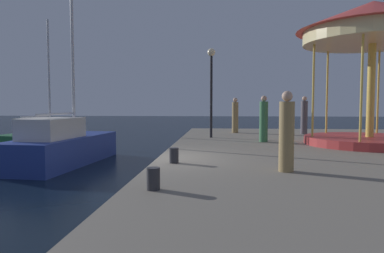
{
  "coord_description": "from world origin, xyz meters",
  "views": [
    {
      "loc": [
        1.77,
        -9.9,
        2.32
      ],
      "look_at": [
        0.7,
        3.59,
        1.47
      ],
      "focal_mm": 32.63,
      "sensor_mm": 36.0,
      "label": 1
    }
  ],
  "objects_px": {
    "lamp_post_mid_promenade": "(211,76)",
    "bollard_north": "(174,155)",
    "person_far_corner": "(304,116)",
    "person_mid_promenade": "(235,116)",
    "person_by_the_water": "(287,134)",
    "bollard_south": "(153,179)",
    "sailboat_green": "(40,135)",
    "carousel": "(373,38)",
    "person_near_carousel": "(264,120)",
    "sailboat_blue": "(62,146)"
  },
  "relations": [
    {
      "from": "person_near_carousel",
      "to": "sailboat_blue",
      "type": "bearing_deg",
      "value": -169.5
    },
    {
      "from": "carousel",
      "to": "person_by_the_water",
      "type": "height_order",
      "value": "carousel"
    },
    {
      "from": "bollard_north",
      "to": "person_near_carousel",
      "type": "xyz_separation_m",
      "value": [
        2.97,
        5.44,
        0.69
      ]
    },
    {
      "from": "lamp_post_mid_promenade",
      "to": "bollard_north",
      "type": "height_order",
      "value": "lamp_post_mid_promenade"
    },
    {
      "from": "carousel",
      "to": "person_mid_promenade",
      "type": "height_order",
      "value": "carousel"
    },
    {
      "from": "person_by_the_water",
      "to": "person_far_corner",
      "type": "distance_m",
      "value": 10.71
    },
    {
      "from": "sailboat_blue",
      "to": "person_far_corner",
      "type": "bearing_deg",
      "value": 27.44
    },
    {
      "from": "sailboat_blue",
      "to": "person_mid_promenade",
      "type": "distance_m",
      "value": 9.21
    },
    {
      "from": "person_near_carousel",
      "to": "person_mid_promenade",
      "type": "relative_size",
      "value": 0.99
    },
    {
      "from": "person_near_carousel",
      "to": "carousel",
      "type": "bearing_deg",
      "value": -11.3
    },
    {
      "from": "bollard_north",
      "to": "person_by_the_water",
      "type": "height_order",
      "value": "person_by_the_water"
    },
    {
      "from": "person_far_corner",
      "to": "person_by_the_water",
      "type": "bearing_deg",
      "value": -105.3
    },
    {
      "from": "person_by_the_water",
      "to": "person_near_carousel",
      "type": "distance_m",
      "value": 6.39
    },
    {
      "from": "lamp_post_mid_promenade",
      "to": "person_near_carousel",
      "type": "bearing_deg",
      "value": -37.73
    },
    {
      "from": "carousel",
      "to": "lamp_post_mid_promenade",
      "type": "xyz_separation_m",
      "value": [
        -6.05,
        2.46,
        -1.2
      ]
    },
    {
      "from": "person_far_corner",
      "to": "person_mid_promenade",
      "type": "relative_size",
      "value": 1.03
    },
    {
      "from": "sailboat_green",
      "to": "person_near_carousel",
      "type": "relative_size",
      "value": 3.81
    },
    {
      "from": "sailboat_blue",
      "to": "lamp_post_mid_promenade",
      "type": "xyz_separation_m",
      "value": [
        5.67,
        3.14,
        2.89
      ]
    },
    {
      "from": "bollard_north",
      "to": "bollard_south",
      "type": "relative_size",
      "value": 1.0
    },
    {
      "from": "bollard_south",
      "to": "person_near_carousel",
      "type": "relative_size",
      "value": 0.21
    },
    {
      "from": "person_far_corner",
      "to": "bollard_south",
      "type": "bearing_deg",
      "value": -114.22
    },
    {
      "from": "lamp_post_mid_promenade",
      "to": "bollard_south",
      "type": "xyz_separation_m",
      "value": [
        -0.78,
        -10.0,
        -2.61
      ]
    },
    {
      "from": "sailboat_green",
      "to": "person_far_corner",
      "type": "distance_m",
      "value": 14.43
    },
    {
      "from": "lamp_post_mid_promenade",
      "to": "sailboat_blue",
      "type": "bearing_deg",
      "value": -150.97
    },
    {
      "from": "sailboat_green",
      "to": "person_far_corner",
      "type": "height_order",
      "value": "sailboat_green"
    },
    {
      "from": "person_mid_promenade",
      "to": "person_far_corner",
      "type": "bearing_deg",
      "value": -10.29
    },
    {
      "from": "person_far_corner",
      "to": "carousel",
      "type": "bearing_deg",
      "value": -74.37
    },
    {
      "from": "lamp_post_mid_promenade",
      "to": "person_by_the_water",
      "type": "height_order",
      "value": "lamp_post_mid_promenade"
    },
    {
      "from": "person_by_the_water",
      "to": "sailboat_blue",
      "type": "bearing_deg",
      "value": 146.93
    },
    {
      "from": "bollard_north",
      "to": "carousel",
      "type": "bearing_deg",
      "value": 34.33
    },
    {
      "from": "bollard_north",
      "to": "person_far_corner",
      "type": "bearing_deg",
      "value": 59.53
    },
    {
      "from": "carousel",
      "to": "lamp_post_mid_promenade",
      "type": "height_order",
      "value": "carousel"
    },
    {
      "from": "person_far_corner",
      "to": "person_mid_promenade",
      "type": "height_order",
      "value": "person_far_corner"
    },
    {
      "from": "bollard_south",
      "to": "sailboat_green",
      "type": "bearing_deg",
      "value": 125.15
    },
    {
      "from": "bollard_south",
      "to": "person_far_corner",
      "type": "height_order",
      "value": "person_far_corner"
    },
    {
      "from": "person_far_corner",
      "to": "person_mid_promenade",
      "type": "xyz_separation_m",
      "value": [
        -3.5,
        0.64,
        -0.03
      ]
    },
    {
      "from": "lamp_post_mid_promenade",
      "to": "person_by_the_water",
      "type": "relative_size",
      "value": 2.23
    },
    {
      "from": "bollard_south",
      "to": "person_near_carousel",
      "type": "xyz_separation_m",
      "value": [
        2.97,
        8.32,
        0.69
      ]
    },
    {
      "from": "bollard_north",
      "to": "person_near_carousel",
      "type": "bearing_deg",
      "value": 61.35
    },
    {
      "from": "sailboat_green",
      "to": "bollard_north",
      "type": "height_order",
      "value": "sailboat_green"
    },
    {
      "from": "lamp_post_mid_promenade",
      "to": "person_near_carousel",
      "type": "distance_m",
      "value": 3.37
    },
    {
      "from": "lamp_post_mid_promenade",
      "to": "person_near_carousel",
      "type": "height_order",
      "value": "lamp_post_mid_promenade"
    },
    {
      "from": "bollard_south",
      "to": "person_by_the_water",
      "type": "height_order",
      "value": "person_by_the_water"
    },
    {
      "from": "person_mid_promenade",
      "to": "bollard_south",
      "type": "bearing_deg",
      "value": -98.87
    },
    {
      "from": "person_mid_promenade",
      "to": "lamp_post_mid_promenade",
      "type": "bearing_deg",
      "value": -113.03
    },
    {
      "from": "sailboat_green",
      "to": "lamp_post_mid_promenade",
      "type": "distance_m",
      "value": 10.43
    },
    {
      "from": "person_by_the_water",
      "to": "person_near_carousel",
      "type": "relative_size",
      "value": 0.97
    },
    {
      "from": "lamp_post_mid_promenade",
      "to": "person_far_corner",
      "type": "relative_size",
      "value": 2.09
    },
    {
      "from": "person_far_corner",
      "to": "sailboat_green",
      "type": "bearing_deg",
      "value": 178.67
    },
    {
      "from": "lamp_post_mid_promenade",
      "to": "bollard_north",
      "type": "relative_size",
      "value": 10.21
    }
  ]
}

